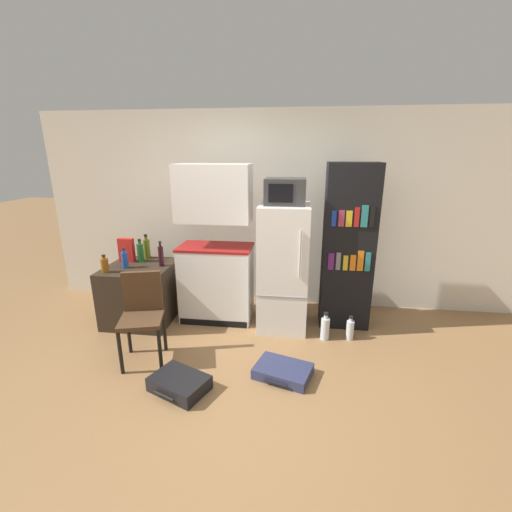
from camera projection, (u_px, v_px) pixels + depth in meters
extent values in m
plane|color=olive|center=(240.00, 391.00, 3.04)|extent=(24.00, 24.00, 0.00)
cube|color=silver|center=(279.00, 211.00, 4.54)|extent=(6.40, 0.10, 2.55)
cube|color=#2D2319|center=(141.00, 293.00, 4.26)|extent=(0.77, 0.80, 0.71)
cube|color=white|center=(217.00, 284.00, 4.26)|extent=(0.87, 0.48, 0.92)
cube|color=maroon|center=(215.00, 247.00, 4.12)|extent=(0.88, 0.49, 0.03)
cube|color=white|center=(213.00, 193.00, 3.93)|extent=(0.87, 0.41, 0.66)
cube|color=black|center=(213.00, 323.00, 4.15)|extent=(0.83, 0.01, 0.08)
cube|color=white|center=(283.00, 267.00, 4.01)|extent=(0.57, 0.64, 1.48)
cube|color=gray|center=(281.00, 297.00, 3.77)|extent=(0.54, 0.01, 0.01)
cylinder|color=silver|center=(300.00, 254.00, 3.59)|extent=(0.02, 0.02, 0.52)
cube|color=#333333|center=(285.00, 191.00, 3.75)|extent=(0.44, 0.35, 0.29)
cube|color=black|center=(281.00, 193.00, 3.58)|extent=(0.26, 0.01, 0.19)
cube|color=black|center=(348.00, 248.00, 3.98)|extent=(0.57, 0.36, 1.93)
cube|color=#661E75|center=(331.00, 261.00, 3.86)|extent=(0.06, 0.01, 0.19)
cube|color=slate|center=(338.00, 261.00, 3.85)|extent=(0.05, 0.01, 0.20)
cube|color=gold|center=(345.00, 263.00, 3.84)|extent=(0.05, 0.01, 0.17)
cube|color=orange|center=(353.00, 263.00, 3.83)|extent=(0.06, 0.01, 0.18)
cube|color=orange|center=(360.00, 261.00, 3.82)|extent=(0.07, 0.01, 0.23)
cube|color=teal|center=(368.00, 262.00, 3.81)|extent=(0.06, 0.01, 0.22)
cube|color=#193899|center=(334.00, 218.00, 3.72)|extent=(0.05, 0.01, 0.17)
cube|color=#A33351|center=(341.00, 218.00, 3.71)|extent=(0.06, 0.01, 0.18)
cube|color=gold|center=(349.00, 219.00, 3.70)|extent=(0.07, 0.01, 0.17)
cube|color=red|center=(357.00, 217.00, 3.68)|extent=(0.05, 0.01, 0.21)
cube|color=teal|center=(365.00, 216.00, 3.67)|extent=(0.07, 0.01, 0.24)
cube|color=black|center=(372.00, 217.00, 3.66)|extent=(0.05, 0.01, 0.23)
cylinder|color=#566619|center=(147.00, 249.00, 4.44)|extent=(0.08, 0.08, 0.25)
cylinder|color=#566619|center=(146.00, 238.00, 4.40)|extent=(0.04, 0.04, 0.04)
cylinder|color=black|center=(145.00, 235.00, 4.39)|extent=(0.04, 0.04, 0.03)
cylinder|color=#1E6028|center=(141.00, 253.00, 4.29)|extent=(0.08, 0.08, 0.23)
cylinder|color=#1E6028|center=(139.00, 242.00, 4.25)|extent=(0.03, 0.03, 0.04)
cylinder|color=black|center=(139.00, 240.00, 4.24)|extent=(0.04, 0.04, 0.02)
cylinder|color=#1E47A3|center=(125.00, 260.00, 4.06)|extent=(0.07, 0.07, 0.19)
cylinder|color=#1E47A3|center=(124.00, 251.00, 4.03)|extent=(0.03, 0.03, 0.03)
cylinder|color=black|center=(123.00, 249.00, 4.02)|extent=(0.04, 0.04, 0.02)
cylinder|color=black|center=(161.00, 256.00, 4.13)|extent=(0.06, 0.06, 0.24)
cylinder|color=black|center=(160.00, 245.00, 4.08)|extent=(0.03, 0.03, 0.04)
cylinder|color=black|center=(160.00, 242.00, 4.07)|extent=(0.03, 0.03, 0.02)
cylinder|color=brown|center=(105.00, 266.00, 3.91)|extent=(0.08, 0.08, 0.16)
cylinder|color=brown|center=(104.00, 258.00, 3.89)|extent=(0.04, 0.04, 0.03)
cylinder|color=black|center=(103.00, 256.00, 3.88)|extent=(0.04, 0.04, 0.02)
cube|color=red|center=(126.00, 250.00, 4.28)|extent=(0.19, 0.07, 0.30)
cylinder|color=black|center=(120.00, 353.00, 3.22)|extent=(0.04, 0.04, 0.44)
cylinder|color=black|center=(160.00, 350.00, 3.27)|extent=(0.04, 0.04, 0.44)
cylinder|color=black|center=(129.00, 333.00, 3.56)|extent=(0.04, 0.04, 0.44)
cylinder|color=black|center=(165.00, 331.00, 3.61)|extent=(0.04, 0.04, 0.44)
cube|color=#4C331E|center=(141.00, 320.00, 3.34)|extent=(0.49, 0.49, 0.04)
cube|color=#4C331E|center=(142.00, 291.00, 3.45)|extent=(0.38, 0.15, 0.41)
cube|color=black|center=(180.00, 383.00, 3.04)|extent=(0.58, 0.51, 0.13)
cylinder|color=black|center=(164.00, 396.00, 2.88)|extent=(0.21, 0.11, 0.02)
cube|color=navy|center=(283.00, 371.00, 3.23)|extent=(0.59, 0.49, 0.10)
cylinder|color=black|center=(275.00, 383.00, 3.06)|extent=(0.23, 0.09, 0.02)
cylinder|color=silver|center=(325.00, 329.00, 3.85)|extent=(0.10, 0.10, 0.26)
cylinder|color=silver|center=(326.00, 317.00, 3.80)|extent=(0.04, 0.04, 0.05)
cylinder|color=black|center=(326.00, 314.00, 3.79)|extent=(0.05, 0.05, 0.03)
cylinder|color=silver|center=(350.00, 330.00, 3.85)|extent=(0.08, 0.08, 0.22)
cylinder|color=silver|center=(351.00, 320.00, 3.81)|extent=(0.04, 0.04, 0.04)
cylinder|color=black|center=(351.00, 317.00, 3.80)|extent=(0.04, 0.04, 0.02)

